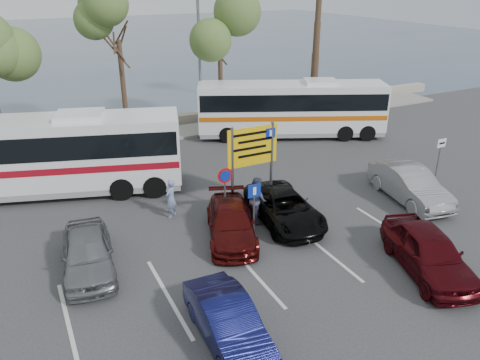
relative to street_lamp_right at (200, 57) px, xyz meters
name	(u,v)px	position (x,y,z in m)	size (l,w,h in m)	color
ground	(269,249)	(-3.00, -13.52, -4.60)	(120.00, 120.00, 0.00)	#363639
kerb_strip	(153,136)	(-3.00, 0.48, -4.52)	(44.00, 2.40, 0.15)	gray
seawall	(144,124)	(-3.00, 2.48, -4.30)	(48.00, 0.80, 0.60)	gray
sea	(57,44)	(-3.00, 46.48, -4.59)	(140.00, 140.00, 0.00)	#3B4D5E
tree_mid	(117,22)	(-4.50, 0.48, 2.06)	(3.20, 3.20, 8.00)	#382619
tree_right	(220,27)	(1.50, 0.48, 1.57)	(3.20, 3.20, 7.40)	#382619
street_lamp_right	(200,57)	(0.00, 0.00, 0.00)	(0.45, 1.15, 8.01)	slate
direction_sign	(253,153)	(-2.00, -10.32, -2.17)	(2.20, 0.12, 3.60)	slate
sign_no_stop	(225,187)	(-3.60, -11.13, -3.02)	(0.60, 0.08, 2.35)	slate
sign_parking	(254,204)	(-3.20, -12.73, -3.13)	(0.50, 0.07, 2.25)	slate
sign_taxi	(439,155)	(6.80, -12.03, -3.18)	(0.50, 0.07, 2.20)	slate
lane_markings	(254,271)	(-4.14, -14.52, -4.60)	(12.02, 4.20, 0.01)	silver
coach_bus_left	(43,158)	(-9.50, -5.13, -2.90)	(11.94, 5.88, 3.66)	white
coach_bus_right	(291,111)	(4.50, -3.02, -3.02)	(10.92, 6.63, 3.41)	white
car_silver_a	(88,253)	(-8.97, -12.02, -3.92)	(1.61, 3.99, 1.36)	gray
car_blue	(228,322)	(-6.26, -17.02, -3.98)	(1.31, 3.76, 1.24)	#0E1142
car_maroon	(231,223)	(-3.86, -12.18, -4.00)	(1.69, 4.16, 1.21)	#480D0C
car_red	(428,252)	(0.94, -17.02, -3.87)	(1.73, 4.30, 1.46)	#470A0F
suv_black	(284,207)	(-1.46, -12.02, -3.98)	(2.04, 4.42, 1.23)	black
car_silver_b	(410,185)	(4.36, -12.79, -3.87)	(1.54, 4.42, 1.46)	#929297
pedestrian_near	(171,199)	(-5.31, -9.67, -3.78)	(0.60, 0.39, 1.63)	#7B8DB3
pedestrian_far	(257,200)	(-2.40, -11.49, -3.67)	(0.90, 0.70, 1.86)	#383C55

